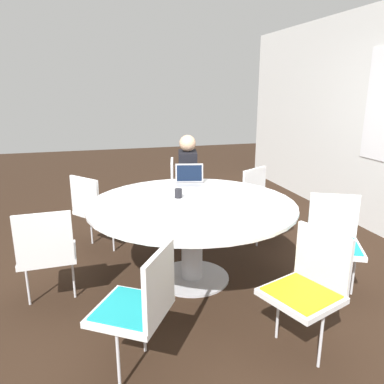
{
  "coord_description": "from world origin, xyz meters",
  "views": [
    {
      "loc": [
        3.08,
        -0.86,
        1.75
      ],
      "look_at": [
        0.0,
        0.0,
        0.85
      ],
      "focal_mm": 35.0,
      "sensor_mm": 36.0,
      "label": 1
    }
  ],
  "objects": [
    {
      "name": "laptop",
      "position": [
        -0.62,
        0.15,
        0.81
      ],
      "size": [
        0.28,
        0.34,
        0.21
      ],
      "rotation": [
        0.0,
        0.0,
        1.34
      ],
      "color": "#99999E",
      "rests_on": "conference_table"
    },
    {
      "name": "ground_plane",
      "position": [
        0.0,
        0.0,
        0.0
      ],
      "size": [
        16.0,
        16.0,
        0.0
      ],
      "primitive_type": "plane",
      "color": "black"
    },
    {
      "name": "person_0",
      "position": [
        -1.26,
        0.31,
        0.7
      ],
      "size": [
        0.4,
        0.32,
        1.2
      ],
      "rotation": [
        0.0,
        0.0,
        6.05
      ],
      "color": "black",
      "rests_on": "ground_plane"
    },
    {
      "name": "chair_0",
      "position": [
        -1.52,
        0.29,
        0.5
      ],
      "size": [
        0.52,
        0.51,
        0.85
      ],
      "rotation": [
        0.0,
        0.0,
        6.05
      ],
      "color": "silver",
      "rests_on": "ground_plane"
    },
    {
      "name": "chair_3",
      "position": [
        1.08,
        -0.62,
        0.5
      ],
      "size": [
        0.6,
        0.59,
        0.85
      ],
      "rotation": [
        0.0,
        0.0,
        8.85
      ],
      "color": "silver",
      "rests_on": "ground_plane"
    },
    {
      "name": "chair_6",
      "position": [
        -0.68,
        1.04,
        0.5
      ],
      "size": [
        0.58,
        0.59,
        0.85
      ],
      "rotation": [
        0.0,
        0.0,
        11.52
      ],
      "color": "silver",
      "rests_on": "ground_plane"
    },
    {
      "name": "chair_4",
      "position": [
        1.15,
        0.48,
        0.5
      ],
      "size": [
        0.56,
        0.54,
        0.85
      ],
      "rotation": [
        0.0,
        0.0,
        9.77
      ],
      "color": "silver",
      "rests_on": "ground_plane"
    },
    {
      "name": "chair_1",
      "position": [
        -0.92,
        -0.83,
        0.5
      ],
      "size": [
        0.61,
        0.6,
        0.85
      ],
      "rotation": [
        0.0,
        0.0,
        6.96
      ],
      "color": "silver",
      "rests_on": "ground_plane"
    },
    {
      "name": "coffee_cup",
      "position": [
        -0.19,
        -0.08,
        0.79
      ],
      "size": [
        0.07,
        0.07,
        0.09
      ],
      "color": "black",
      "rests_on": "conference_table"
    },
    {
      "name": "chair_2",
      "position": [
        0.12,
        -1.24,
        0.5
      ],
      "size": [
        0.44,
        0.46,
        0.85
      ],
      "rotation": [
        0.0,
        0.0,
        7.9
      ],
      "color": "silver",
      "rests_on": "ground_plane"
    },
    {
      "name": "conference_table",
      "position": [
        0.0,
        0.0,
        0.62
      ],
      "size": [
        1.86,
        1.86,
        0.75
      ],
      "color": "#B7B7BC",
      "rests_on": "ground_plane"
    },
    {
      "name": "chair_5",
      "position": [
        0.5,
        1.14,
        0.5
      ],
      "size": [
        0.57,
        0.58,
        0.85
      ],
      "rotation": [
        0.0,
        0.0,
        10.53
      ],
      "color": "silver",
      "rests_on": "ground_plane"
    }
  ]
}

